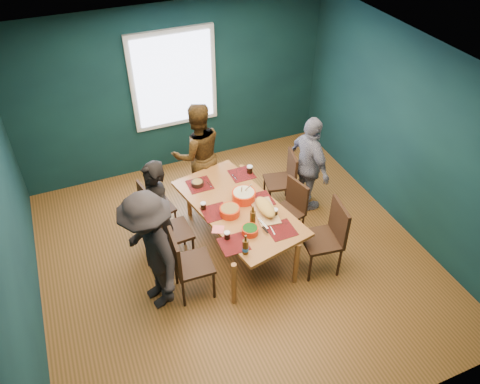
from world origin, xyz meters
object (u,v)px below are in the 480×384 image
Objects in this scene: person_right at (309,165)px; bowl_salad at (230,211)px; chair_right_mid at (291,206)px; person_far_left at (157,215)px; chair_left_far at (152,205)px; chair_left_near at (185,261)px; chair_right_far at (285,176)px; person_back at (198,154)px; chair_right_near at (329,233)px; cutting_board at (265,208)px; bowl_dumpling at (244,195)px; person_near_left at (151,252)px; bowl_herbs at (250,230)px; dining_table at (238,210)px; chair_left_mid at (166,229)px.

bowl_salad is at bearing 105.04° from person_right.
chair_right_mid is 0.57× the size of person_far_left.
chair_left_near is at bearing -97.01° from chair_left_far.
person_back is at bearing 161.49° from chair_right_far.
chair_right_near is at bearing -80.96° from chair_right_far.
chair_right_far is 1.12m from cutting_board.
bowl_dumpling is at bearing -139.18° from chair_right_far.
chair_left_near is 1.08× the size of chair_right_far.
chair_left_near is at bearing -159.47° from cutting_board.
chair_left_far is at bearing 154.45° from person_near_left.
chair_left_far is 0.84× the size of chair_right_near.
person_back is (-1.05, 2.02, 0.21)m from chair_right_near.
bowl_herbs is (-0.83, -0.47, 0.26)m from chair_right_mid.
person_near_left reaches higher than chair_left_far.
person_back is 6.20× the size of bowl_salad.
chair_left_far is (-0.98, 0.72, -0.16)m from dining_table.
chair_left_far is at bearing 96.82° from chair_left_near.
chair_right_far is 0.60× the size of person_right.
cutting_board is at bearing -48.64° from chair_left_far.
person_back is 1.76m from bowl_herbs.
bowl_dumpling is (-0.80, 0.88, 0.20)m from chair_right_near.
dining_table is at bearing 102.97° from person_right.
person_back is 1.64m from person_right.
person_right is at bearing 96.79° from person_near_left.
cutting_board is at bearing 15.63° from chair_left_near.
chair_right_mid is 3.41× the size of bowl_salad.
person_right reaches higher than chair_left_near.
chair_left_far is 1.57m from bowl_herbs.
chair_right_near is (0.14, -0.74, 0.08)m from chair_right_mid.
person_right reaches higher than dining_table.
chair_left_near is (0.06, -0.63, -0.00)m from chair_left_mid.
chair_right_far is 1.35× the size of cutting_board.
person_far_left is 1.02× the size of person_right.
person_right is 2.26× the size of cutting_board.
chair_left_mid is 0.70m from person_near_left.
chair_left_far is at bearing -172.12° from chair_right_far.
cutting_board is at bearing 106.98° from person_back.
person_right is at bearing 5.37° from dining_table.
person_right reaches higher than chair_left_far.
bowl_salad is at bearing 103.44° from bowl_herbs.
bowl_salad is 1.26× the size of bowl_herbs.
chair_right_mid is at bearing 18.30° from chair_left_near.
person_back is 2.39× the size of cutting_board.
dining_table is at bearing 97.72° from person_back.
chair_left_near is (-0.90, -0.51, -0.09)m from dining_table.
person_right is (1.41, -0.84, -0.04)m from person_back.
bowl_dumpling is (1.15, -0.08, 0.02)m from person_far_left.
chair_right_far is (1.89, 1.08, -0.04)m from chair_left_near.
chair_right_far reaches higher than bowl_herbs.
chair_right_near is at bearing 50.96° from person_far_left.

